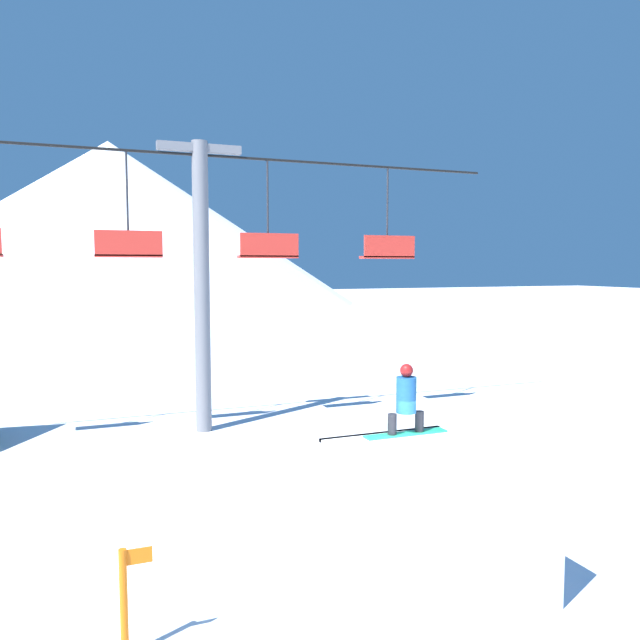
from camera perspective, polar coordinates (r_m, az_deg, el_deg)
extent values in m
plane|color=white|center=(10.76, 8.03, -22.05)|extent=(220.00, 220.00, 0.00)
cone|color=silver|center=(86.55, -18.65, 8.42)|extent=(63.59, 63.59, 20.87)
cube|color=white|center=(10.50, 9.89, -17.18)|extent=(2.42, 3.34, 1.87)
cube|color=silver|center=(11.55, 5.69, -10.33)|extent=(2.42, 0.10, 0.06)
cube|color=#1E9E6B|center=(11.44, 7.85, -10.27)|extent=(1.58, 0.26, 0.03)
cylinder|color=black|center=(11.25, 6.61, -9.45)|extent=(0.16, 0.16, 0.37)
cylinder|color=black|center=(11.52, 9.07, -9.14)|extent=(0.16, 0.16, 0.37)
cylinder|color=#1E5693|center=(11.27, 7.89, -6.79)|extent=(0.36, 0.36, 0.64)
sphere|color=maroon|center=(11.19, 7.92, -4.59)|extent=(0.24, 0.24, 0.24)
cylinder|color=slate|center=(18.47, -10.76, 2.84)|extent=(0.46, 0.46, 8.43)
cube|color=slate|center=(18.76, -10.96, 15.19)|extent=(2.40, 0.24, 0.24)
cylinder|color=black|center=(18.72, -10.95, 14.58)|extent=(18.98, 0.08, 0.08)
cylinder|color=#28282D|center=(18.26, -17.20, 10.13)|extent=(0.06, 0.06, 2.88)
cube|color=red|center=(18.19, -17.08, 5.61)|extent=(1.80, 0.44, 0.08)
cube|color=red|center=(18.01, -17.07, 6.73)|extent=(1.80, 0.08, 0.70)
cylinder|color=#28282D|center=(19.02, -4.81, 10.12)|extent=(0.06, 0.06, 2.88)
cube|color=red|center=(18.94, -4.77, 5.78)|extent=(1.80, 0.44, 0.08)
cube|color=red|center=(18.78, -4.62, 6.85)|extent=(1.80, 0.08, 0.70)
cylinder|color=#28282D|center=(20.55, 6.18, 9.73)|extent=(0.06, 0.06, 2.88)
cube|color=red|center=(20.48, 6.14, 5.71)|extent=(1.80, 0.44, 0.08)
cube|color=red|center=(20.33, 6.39, 6.70)|extent=(1.80, 0.08, 0.70)
cylinder|color=orange|center=(8.84, -17.50, -23.49)|extent=(0.10, 0.10, 1.40)
cube|color=orange|center=(8.59, -16.33, -20.01)|extent=(0.36, 0.02, 0.20)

